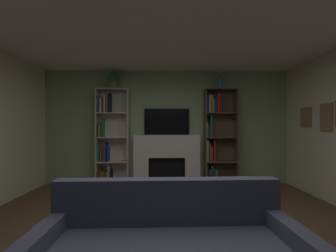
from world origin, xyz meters
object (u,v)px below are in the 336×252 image
at_px(fireplace, 167,159).
at_px(bookshelf_left, 109,139).
at_px(vase_with_flowers, 220,83).
at_px(bookshelf_right, 216,138).
at_px(potted_plant, 113,80).
at_px(tv, 167,122).

height_order(fireplace, bookshelf_left, bookshelf_left).
height_order(fireplace, vase_with_flowers, vase_with_flowers).
bearing_deg(bookshelf_left, bookshelf_right, -0.13).
xyz_separation_m(bookshelf_right, potted_plant, (-2.32, -0.03, 1.32)).
xyz_separation_m(fireplace, bookshelf_left, (-1.30, -0.02, 0.46)).
bearing_deg(potted_plant, fireplace, 2.27).
height_order(bookshelf_left, bookshelf_right, same).
distance_m(bookshelf_left, bookshelf_right, 2.41).
relative_size(fireplace, bookshelf_left, 0.74).
relative_size(fireplace, bookshelf_right, 0.74).
distance_m(tv, vase_with_flowers, 1.49).
relative_size(tv, bookshelf_right, 0.47).
bearing_deg(fireplace, tv, 90.00).
height_order(bookshelf_left, potted_plant, potted_plant).
bearing_deg(fireplace, potted_plant, -177.73).
xyz_separation_m(tv, potted_plant, (-1.21, -0.12, 0.94)).
xyz_separation_m(tv, vase_with_flowers, (1.21, -0.12, 0.87)).
xyz_separation_m(potted_plant, vase_with_flowers, (2.42, 0.00, -0.07)).
relative_size(bookshelf_left, bookshelf_right, 1.00).
xyz_separation_m(tv, bookshelf_right, (1.11, -0.09, -0.37)).
bearing_deg(bookshelf_right, vase_with_flowers, -14.92).
distance_m(fireplace, vase_with_flowers, 2.10).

